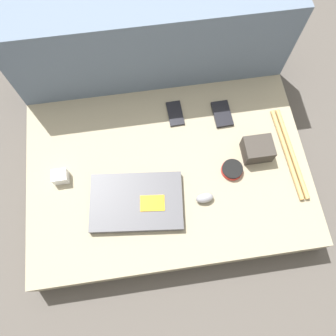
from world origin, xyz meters
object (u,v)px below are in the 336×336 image
at_px(speaker_puck, 232,170).
at_px(charger_brick, 60,177).
at_px(computer_mouse, 205,198).
at_px(phone_silver, 222,114).
at_px(laptop, 137,202).
at_px(camera_pouch, 258,149).
at_px(phone_black, 175,113).

bearing_deg(speaker_puck, charger_brick, 174.71).
height_order(computer_mouse, phone_silver, computer_mouse).
distance_m(laptop, speaker_puck, 0.39).
height_order(speaker_puck, camera_pouch, camera_pouch).
bearing_deg(phone_black, computer_mouse, -83.56).
relative_size(speaker_puck, camera_pouch, 0.75).
xyz_separation_m(phone_silver, phone_black, (-0.19, 0.03, -0.00)).
distance_m(computer_mouse, speaker_puck, 0.16).
distance_m(laptop, phone_black, 0.41).
height_order(laptop, phone_silver, laptop).
height_order(laptop, phone_black, laptop).
bearing_deg(computer_mouse, speaker_puck, 34.32).
bearing_deg(camera_pouch, phone_black, 142.84).
bearing_deg(phone_black, speaker_puck, -58.95).
bearing_deg(charger_brick, camera_pouch, -0.02).
xyz_separation_m(phone_silver, camera_pouch, (0.10, -0.19, 0.03)).
xyz_separation_m(camera_pouch, charger_brick, (-0.77, 0.00, -0.01)).
height_order(computer_mouse, camera_pouch, camera_pouch).
bearing_deg(laptop, camera_pouch, 21.72).
xyz_separation_m(speaker_puck, camera_pouch, (0.11, 0.06, 0.02)).
distance_m(laptop, camera_pouch, 0.51).
bearing_deg(computer_mouse, camera_pouch, 30.39).
height_order(laptop, computer_mouse, computer_mouse).
xyz_separation_m(laptop, phone_black, (0.20, 0.36, -0.01)).
bearing_deg(laptop, computer_mouse, 1.22).
distance_m(speaker_puck, camera_pouch, 0.13).
distance_m(phone_black, charger_brick, 0.53).
xyz_separation_m(laptop, charger_brick, (-0.28, 0.14, 0.01)).
height_order(phone_black, charger_brick, charger_brick).
height_order(phone_black, camera_pouch, camera_pouch).
distance_m(phone_silver, camera_pouch, 0.22).
height_order(phone_silver, camera_pouch, camera_pouch).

